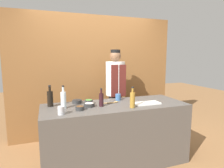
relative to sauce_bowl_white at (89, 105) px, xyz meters
name	(u,v)px	position (x,y,z in m)	size (l,w,h in m)	color
ground_plane	(115,162)	(0.39, -0.01, -0.93)	(14.00, 14.00, 0.00)	olive
cabinet_wall	(95,76)	(0.39, 1.21, 0.27)	(3.31, 0.18, 2.40)	brown
counter	(115,134)	(0.39, -0.01, -0.48)	(2.10, 0.79, 0.90)	#514C47
sauce_bowl_white	(89,105)	(0.00, 0.00, 0.00)	(0.15, 0.15, 0.05)	#2D2D2D
sauce_bowl_brown	(80,108)	(-0.15, -0.13, 0.00)	(0.12, 0.12, 0.05)	#2D2D2D
sauce_bowl_green	(89,102)	(0.03, 0.15, 0.01)	(0.12, 0.12, 0.06)	#2D2D2D
sauce_bowl_red	(77,101)	(-0.13, 0.27, 0.00)	(0.14, 0.14, 0.05)	#2D2D2D
cutting_board	(147,103)	(0.84, -0.14, -0.02)	(0.40, 0.19, 0.02)	white
bottle_soy	(50,98)	(-0.51, 0.19, 0.09)	(0.08, 0.08, 0.30)	black
bottle_wine	(101,99)	(0.16, -0.04, 0.07)	(0.06, 0.06, 0.26)	black
bottle_clear	(63,100)	(-0.34, 0.02, 0.09)	(0.07, 0.07, 0.31)	silver
bottle_vinegar	(132,100)	(0.55, -0.25, 0.09)	(0.07, 0.07, 0.29)	olive
cup_steel	(61,110)	(-0.40, -0.25, 0.02)	(0.08, 0.08, 0.10)	#B7B7BC
cup_blue	(118,97)	(0.52, 0.23, 0.02)	(0.08, 0.08, 0.10)	#386093
wooden_spoon	(112,102)	(0.37, 0.08, -0.02)	(0.24, 0.04, 0.02)	#B2844C
chef_center	(115,93)	(0.64, 0.68, 0.01)	(0.35, 0.35, 1.72)	#28282D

